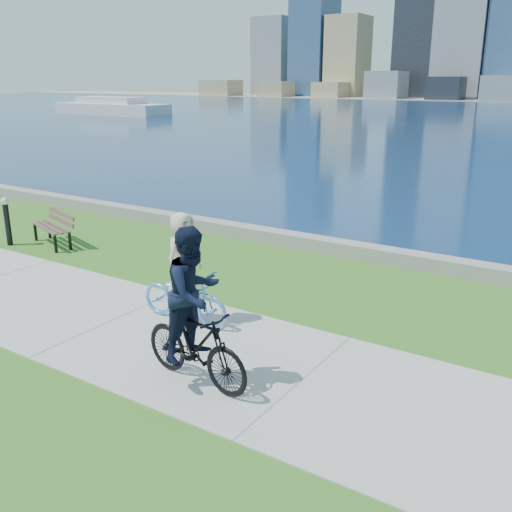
{
  "coord_description": "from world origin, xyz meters",
  "views": [
    {
      "loc": [
        7.54,
        -6.65,
        4.29
      ],
      "look_at": [
        1.95,
        1.94,
        1.1
      ],
      "focal_mm": 40.0,
      "sensor_mm": 36.0,
      "label": 1
    }
  ],
  "objects_px": {
    "bollard_lamp": "(7,218)",
    "cyclist_woman": "(184,282)",
    "cyclist_man": "(194,320)",
    "park_bench": "(55,225)"
  },
  "relations": [
    {
      "from": "bollard_lamp",
      "to": "cyclist_woman",
      "type": "distance_m",
      "value": 7.4
    },
    {
      "from": "cyclist_woman",
      "to": "cyclist_man",
      "type": "relative_size",
      "value": 0.87
    },
    {
      "from": "park_bench",
      "to": "cyclist_woman",
      "type": "height_order",
      "value": "cyclist_woman"
    },
    {
      "from": "park_bench",
      "to": "bollard_lamp",
      "type": "xyz_separation_m",
      "value": [
        -1.02,
        -0.71,
        0.21
      ]
    },
    {
      "from": "cyclist_woman",
      "to": "cyclist_man",
      "type": "distance_m",
      "value": 2.28
    },
    {
      "from": "bollard_lamp",
      "to": "cyclist_woman",
      "type": "xyz_separation_m",
      "value": [
        7.27,
        -1.37,
        0.04
      ]
    },
    {
      "from": "park_bench",
      "to": "bollard_lamp",
      "type": "bearing_deg",
      "value": -127.36
    },
    {
      "from": "bollard_lamp",
      "to": "cyclist_man",
      "type": "relative_size",
      "value": 0.55
    },
    {
      "from": "bollard_lamp",
      "to": "cyclist_man",
      "type": "xyz_separation_m",
      "value": [
        8.84,
        -3.01,
        0.26
      ]
    },
    {
      "from": "cyclist_man",
      "to": "cyclist_woman",
      "type": "bearing_deg",
      "value": 50.04
    }
  ]
}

